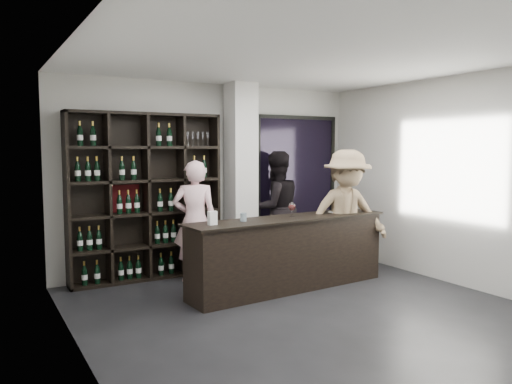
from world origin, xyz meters
TOP-DOWN VIEW (x-y plane):
  - floor at (0.00, 0.00)m, footprint 5.00×5.50m
  - wine_shelf at (-1.15, 2.57)m, footprint 2.20×0.35m
  - structural_column at (0.35, 2.47)m, footprint 0.40×0.40m
  - glass_panel at (1.55, 2.69)m, footprint 1.60×0.08m
  - tasting_counter at (0.35, 1.10)m, footprint 2.97×0.62m
  - taster_pink at (-0.58, 2.13)m, footprint 0.74×0.64m
  - taster_black at (0.95, 2.40)m, footprint 0.92×0.72m
  - customer at (1.29, 1.05)m, footprint 1.35×0.98m
  - wine_glass at (0.39, 1.11)m, footprint 0.10×0.10m
  - spit_cup at (-0.35, 1.09)m, footprint 0.08×0.08m
  - napkin_stack at (1.18, 1.21)m, footprint 0.11×0.11m
  - card_stand at (-0.82, 1.02)m, footprint 0.12×0.07m

SIDE VIEW (x-z plane):
  - floor at x=0.00m, z-range -0.01..0.00m
  - tasting_counter at x=0.35m, z-range 0.00..0.98m
  - taster_pink at x=-0.58m, z-range 0.00..1.73m
  - taster_black at x=0.95m, z-range 0.00..1.85m
  - customer at x=1.29m, z-range 0.00..1.88m
  - napkin_stack at x=1.18m, z-range 0.97..0.99m
  - spit_cup at x=-0.35m, z-range 0.97..1.08m
  - card_stand at x=-0.82m, z-range 0.97..1.14m
  - wine_glass at x=0.39m, z-range 0.97..1.20m
  - wine_shelf at x=-1.15m, z-range 0.00..2.40m
  - glass_panel at x=1.55m, z-range 0.35..2.45m
  - structural_column at x=0.35m, z-range 0.00..2.90m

